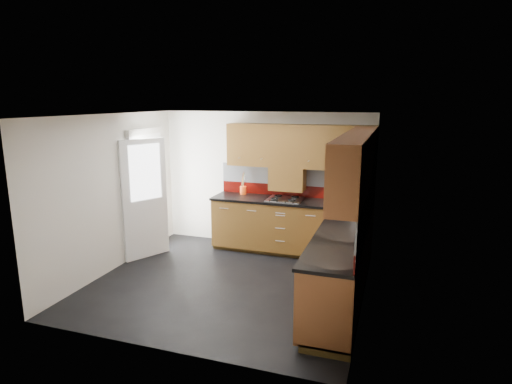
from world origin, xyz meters
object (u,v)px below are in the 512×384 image
(utensil_pot, at_px, (243,189))
(toaster, at_px, (358,197))
(food_processor, at_px, (355,202))
(gas_hob, at_px, (285,199))

(utensil_pot, xyz_separation_m, toaster, (2.02, -0.03, 0.01))
(utensil_pot, bearing_deg, food_processor, -16.28)
(utensil_pot, bearing_deg, toaster, -0.92)
(gas_hob, relative_size, toaster, 1.79)
(gas_hob, relative_size, utensil_pot, 1.42)
(gas_hob, height_order, utensil_pot, utensil_pot)
(utensil_pot, relative_size, toaster, 1.25)
(toaster, distance_m, food_processor, 0.56)
(toaster, bearing_deg, gas_hob, -172.02)
(utensil_pot, distance_m, toaster, 2.02)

